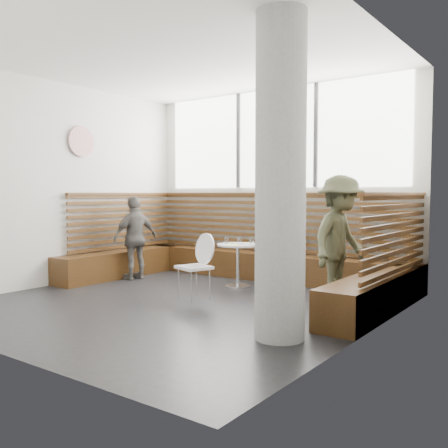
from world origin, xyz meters
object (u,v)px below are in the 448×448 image
Objects in this scene: cafe_table at (238,256)px; child_left at (135,238)px; concrete_column at (281,178)px; cafe_chair at (197,260)px; adult_man at (340,239)px; child_back at (272,243)px.

cafe_table is 1.85m from child_left.
concrete_column is 3.55× the size of cafe_chair.
child_back is (-1.43, 0.67, -0.19)m from adult_man.
cafe_chair is at bearing 151.99° from concrete_column.
child_back is (-1.59, 2.55, -0.95)m from concrete_column.
child_left reaches higher than child_back.
concrete_column is 2.45× the size of child_back.
adult_man reaches higher than cafe_chair.
cafe_chair is 0.53× the size of adult_man.
adult_man is 1.59m from child_back.
child_left is at bearing -179.93° from cafe_chair.
concrete_column is at bearing -46.06° from child_back.
child_back is at bearing 121.99° from concrete_column.
child_left is at bearing -165.63° from cafe_table.
concrete_column is 4.12m from child_left.
cafe_chair is at bearing 83.31° from child_left.
child_back is 0.93× the size of child_left.
concrete_column reaches higher than adult_man.
adult_man reaches higher than cafe_table.
concrete_column is 4.82× the size of cafe_table.
child_back reaches higher than cafe_table.
child_left is (-3.53, -0.29, -0.14)m from adult_man.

